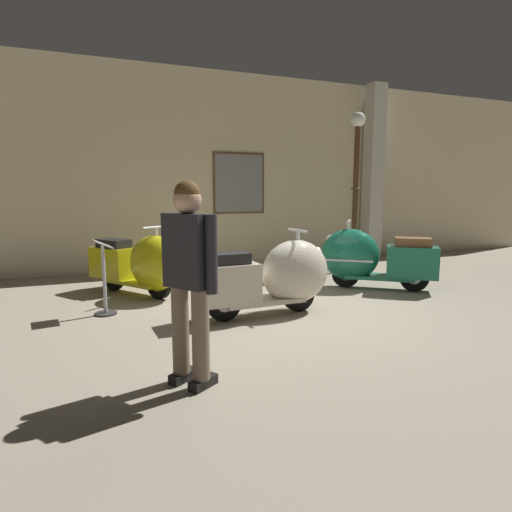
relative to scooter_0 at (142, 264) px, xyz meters
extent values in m
plane|color=gray|center=(1.70, -1.58, -0.49)|extent=(60.00, 60.00, 0.00)
cube|color=beige|center=(1.70, 2.25, 1.51)|extent=(18.00, 0.20, 3.99)
cube|color=brown|center=(2.29, 2.14, 1.25)|extent=(1.13, 0.03, 1.27)
cube|color=gray|center=(2.29, 2.12, 1.25)|extent=(1.05, 0.01, 1.19)
cube|color=beige|center=(5.53, 1.90, 1.51)|extent=(0.36, 0.36, 3.99)
cylinder|color=black|center=(0.19, -0.28, -0.27)|extent=(0.32, 0.41, 0.43)
cylinder|color=silver|center=(0.19, -0.28, -0.27)|extent=(0.20, 0.22, 0.19)
cylinder|color=black|center=(-0.39, 0.57, -0.27)|extent=(0.32, 0.41, 0.43)
cylinder|color=silver|center=(-0.39, 0.57, -0.27)|extent=(0.20, 0.22, 0.19)
cube|color=gold|center=(-0.10, 0.15, -0.29)|extent=(0.90, 1.07, 0.05)
ellipsoid|color=gold|center=(0.16, -0.23, 0.04)|extent=(0.98, 1.07, 0.82)
cube|color=gold|center=(-0.36, 0.53, -0.03)|extent=(0.77, 0.85, 0.48)
cube|color=black|center=(-0.36, 0.53, 0.27)|extent=(0.54, 0.60, 0.13)
sphere|color=silver|center=(0.33, -0.49, 0.26)|extent=(0.16, 0.16, 0.16)
cylinder|color=silver|center=(0.18, -0.26, 0.41)|extent=(0.05, 0.05, 0.30)
cylinder|color=silver|center=(0.18, -0.26, 0.57)|extent=(0.41, 0.30, 0.03)
cube|color=silver|center=(0.39, -0.08, -0.02)|extent=(0.42, 0.61, 0.03)
cylinder|color=black|center=(1.79, -1.62, -0.27)|extent=(0.44, 0.11, 0.44)
cylinder|color=silver|center=(1.79, -1.62, -0.27)|extent=(0.20, 0.11, 0.20)
cylinder|color=black|center=(0.76, -1.67, -0.27)|extent=(0.44, 0.11, 0.44)
cylinder|color=silver|center=(0.76, -1.67, -0.27)|extent=(0.20, 0.11, 0.20)
cube|color=beige|center=(1.27, -1.64, -0.29)|extent=(1.06, 0.44, 0.05)
ellipsoid|color=beige|center=(1.74, -1.62, 0.04)|extent=(0.94, 0.61, 0.83)
cube|color=beige|center=(0.80, -1.66, -0.03)|extent=(0.76, 0.47, 0.48)
cube|color=black|center=(0.80, -1.66, 0.28)|extent=(0.54, 0.33, 0.13)
sphere|color=silver|center=(2.05, -1.61, 0.27)|extent=(0.16, 0.16, 0.16)
cylinder|color=silver|center=(1.77, -1.62, 0.42)|extent=(0.05, 0.05, 0.31)
cylinder|color=silver|center=(1.77, -1.62, 0.58)|extent=(0.06, 0.48, 0.04)
cube|color=silver|center=(1.73, -1.34, -0.01)|extent=(0.73, 0.05, 0.03)
cylinder|color=black|center=(3.18, -0.61, -0.26)|extent=(0.41, 0.35, 0.45)
cylinder|color=silver|center=(3.18, -0.61, -0.26)|extent=(0.22, 0.21, 0.20)
cylinder|color=black|center=(4.02, -1.27, -0.26)|extent=(0.41, 0.35, 0.45)
cylinder|color=silver|center=(4.02, -1.27, -0.26)|extent=(0.22, 0.21, 0.20)
cube|color=#196B51|center=(3.60, -0.94, -0.29)|extent=(1.08, 0.97, 0.06)
ellipsoid|color=#196B51|center=(3.23, -0.65, 0.05)|extent=(1.10, 1.04, 0.85)
cube|color=#196B51|center=(3.98, -1.24, -0.02)|extent=(0.87, 0.82, 0.49)
cube|color=brown|center=(3.98, -1.24, 0.29)|extent=(0.62, 0.58, 0.13)
sphere|color=silver|center=(2.98, -0.45, 0.29)|extent=(0.17, 0.17, 0.17)
cylinder|color=silver|center=(3.20, -0.62, 0.44)|extent=(0.05, 0.05, 0.31)
cylinder|color=silver|center=(3.20, -0.62, 0.60)|extent=(0.33, 0.41, 0.04)
cube|color=silver|center=(3.05, -0.87, 0.00)|extent=(0.60, 0.47, 0.03)
cylinder|color=#472D19|center=(4.21, 0.68, -0.40)|extent=(0.28, 0.28, 0.18)
cylinder|color=#472D19|center=(4.21, 0.68, 1.01)|extent=(0.11, 0.11, 2.63)
torus|color=#472D19|center=(4.21, 0.68, 1.14)|extent=(0.19, 0.19, 0.04)
sphere|color=white|center=(4.21, 0.68, 2.45)|extent=(0.28, 0.28, 0.28)
cube|color=black|center=(0.06, -3.32, -0.45)|extent=(0.27, 0.23, 0.08)
cylinder|color=#72604C|center=(0.05, -3.34, 0.00)|extent=(0.14, 0.14, 0.81)
cube|color=black|center=(-0.06, -3.14, -0.45)|extent=(0.27, 0.23, 0.08)
cylinder|color=#72604C|center=(-0.07, -3.15, 0.00)|extent=(0.14, 0.14, 0.81)
cube|color=#232328|center=(-0.01, -3.24, 0.61)|extent=(0.37, 0.42, 0.57)
cylinder|color=#232328|center=(0.12, -3.44, 0.60)|extent=(0.09, 0.09, 0.59)
cylinder|color=#232328|center=(-0.14, -3.05, 0.60)|extent=(0.09, 0.09, 0.59)
sphere|color=tan|center=(-0.01, -3.24, 1.00)|extent=(0.22, 0.22, 0.22)
sphere|color=brown|center=(-0.01, -3.24, 1.05)|extent=(0.20, 0.20, 0.20)
cylinder|color=#333338|center=(-0.57, -0.85, -0.48)|extent=(0.28, 0.28, 0.02)
cylinder|color=#A5A5AD|center=(-0.57, -0.85, -0.03)|extent=(0.04, 0.04, 0.87)
cube|color=silver|center=(-0.57, -0.85, 0.42)|extent=(0.27, 0.35, 0.12)
camera|label=1|loc=(-0.73, -6.48, 1.06)|focal=29.90mm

